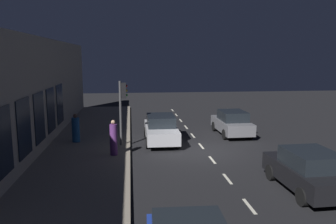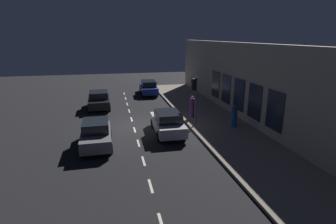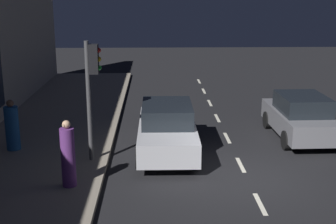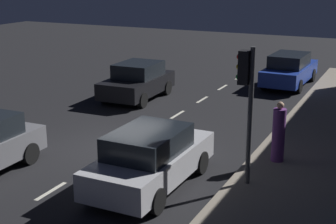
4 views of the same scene
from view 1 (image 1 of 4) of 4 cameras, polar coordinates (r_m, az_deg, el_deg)
The scene contains 10 objects.
ground_plane at distance 18.25m, azimuth 6.32°, elevation -6.59°, with size 60.00×60.00×0.00m, color black.
sidewalk at distance 17.95m, azimuth -13.69°, elevation -6.83°, with size 4.50×32.00×0.15m.
building_facade at distance 17.89m, azimuth -22.17°, elevation 2.28°, with size 0.65×32.00×6.03m.
lane_centre_line at distance 19.19m, azimuth 5.66°, elevation -5.77°, with size 0.12×27.20×0.01m.
traffic_light at distance 18.48m, azimuth -7.73°, elevation 1.99°, with size 0.47×0.32×3.56m.
parked_car_0 at distance 19.84m, azimuth -1.21°, elevation -2.89°, with size 1.92×4.35×1.58m.
parked_car_1 at distance 13.78m, azimuth 22.76°, elevation -9.17°, with size 2.05×4.01×1.58m.
parked_car_2 at distance 22.03m, azimuth 10.80°, elevation -1.83°, with size 1.89×3.96×1.58m.
pedestrian_0 at distance 16.94m, azimuth -9.23°, elevation -4.53°, with size 0.51×0.51×1.77m.
pedestrian_1 at distance 20.01m, azimuth -15.39°, elevation -2.84°, with size 0.52×0.52×1.63m.
Camera 1 is at (3.93, 17.11, 4.99)m, focal length 35.91 mm.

